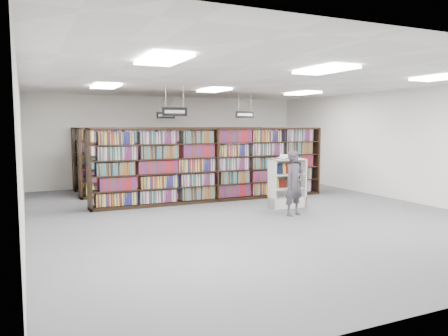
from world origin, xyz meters
name	(u,v)px	position (x,y,z in m)	size (l,w,h in m)	color
floor	(246,213)	(0.00, 0.00, 0.00)	(12.00, 12.00, 0.00)	#4F4F54
ceiling	(247,82)	(0.00, 0.00, 3.20)	(10.00, 12.00, 0.10)	silver
wall_back	(171,141)	(0.00, 6.00, 1.60)	(10.00, 0.10, 3.20)	silver
wall_left	(21,155)	(-5.00, 0.00, 1.60)	(0.10, 12.00, 3.20)	silver
wall_right	(398,145)	(5.00, 0.00, 1.60)	(0.10, 12.00, 3.20)	silver
bookshelf_row_near	(214,165)	(0.00, 2.00, 1.05)	(7.00, 0.60, 2.10)	black
bookshelf_row_mid	(190,160)	(0.00, 4.00, 1.05)	(7.00, 0.60, 2.10)	black
bookshelf_row_far	(174,156)	(0.00, 5.70, 1.05)	(7.00, 0.60, 2.10)	black
aisle_sign_left	(175,111)	(-1.50, 1.00, 2.53)	(0.65, 0.02, 0.80)	#B2B2B7
aisle_sign_right	(245,114)	(1.50, 3.00, 2.53)	(0.65, 0.02, 0.80)	#B2B2B7
aisle_sign_center	(166,115)	(-0.50, 5.00, 2.53)	(0.65, 0.02, 0.80)	#B2B2B7
troffer_front_left	(163,60)	(-3.00, -3.00, 3.16)	(0.60, 1.20, 0.04)	white
troffer_front_center	(325,70)	(0.00, -3.00, 3.16)	(0.60, 1.20, 0.04)	white
troffer_front_right	(442,78)	(3.00, -3.00, 3.16)	(0.60, 1.20, 0.04)	white
troffer_back_left	(106,86)	(-3.00, 2.00, 3.16)	(0.60, 1.20, 0.04)	white
troffer_back_center	(214,90)	(0.00, 2.00, 3.16)	(0.60, 1.20, 0.04)	white
troffer_back_right	(303,93)	(3.00, 2.00, 3.16)	(0.60, 1.20, 0.04)	white
endcap_display	(286,190)	(1.35, 0.29, 0.46)	(0.96, 0.54, 1.30)	white
open_book	(286,157)	(1.33, 0.31, 1.33)	(0.66, 0.49, 0.13)	black
shopper	(294,183)	(0.93, -0.70, 0.78)	(0.57, 0.38, 1.57)	#454049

